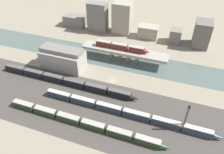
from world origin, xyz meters
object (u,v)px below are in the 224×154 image
(train_on_bridge, at_px, (122,47))
(train_yard_mid, at_px, (125,112))
(warehouse_building, at_px, (63,58))
(signal_tower, at_px, (186,118))
(train_yard_near, at_px, (84,123))
(train_yard_far, at_px, (66,81))

(train_on_bridge, xyz_separation_m, train_yard_mid, (16.34, -44.90, -7.82))
(warehouse_building, relative_size, signal_tower, 1.76)
(train_yard_near, height_order, signal_tower, signal_tower)
(warehouse_building, bearing_deg, train_yard_mid, -27.98)
(train_yard_near, relative_size, train_yard_far, 0.93)
(train_yard_mid, bearing_deg, train_yard_near, -141.59)
(train_on_bridge, distance_m, train_yard_near, 57.80)
(train_on_bridge, relative_size, train_yard_far, 0.42)
(train_yard_near, distance_m, train_yard_far, 32.11)
(warehouse_building, bearing_deg, train_yard_near, -49.80)
(train_on_bridge, distance_m, train_yard_mid, 48.42)
(train_yard_near, bearing_deg, train_on_bridge, 90.77)
(warehouse_building, bearing_deg, train_yard_far, -56.00)
(train_yard_mid, height_order, warehouse_building, warehouse_building)
(train_yard_near, xyz_separation_m, train_yard_far, (-22.09, 23.30, 0.28))
(train_on_bridge, xyz_separation_m, train_yard_far, (-21.32, -33.95, -7.64))
(train_yard_far, bearing_deg, warehouse_building, 124.00)
(train_yard_mid, bearing_deg, signal_tower, 0.60)
(warehouse_building, height_order, signal_tower, signal_tower)
(warehouse_building, bearing_deg, signal_tower, -18.58)
(signal_tower, bearing_deg, train_yard_mid, -179.40)
(train_on_bridge, height_order, train_yard_near, train_on_bridge)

